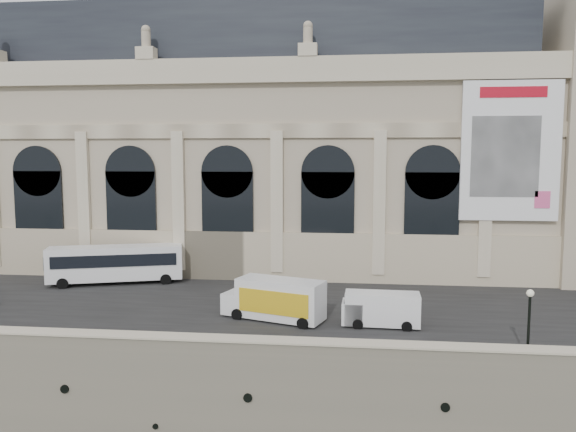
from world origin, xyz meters
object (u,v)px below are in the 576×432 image
Objects in this scene: bus_left at (116,263)px; lamp_right at (529,325)px; box_truck at (275,300)px; van_c at (377,309)px.

lamp_right reaches higher than bus_left.
bus_left is at bearing 148.95° from box_truck.
lamp_right is (8.92, -5.99, 0.93)m from van_c.
box_truck is at bearing 174.73° from van_c.
lamp_right reaches higher than van_c.
van_c is 1.29× the size of lamp_right.
bus_left is at bearing 156.07° from van_c.
lamp_right is at bearing -21.93° from box_truck.
box_truck is 1.86× the size of lamp_right.
box_truck is (17.17, -10.33, -0.50)m from bus_left.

